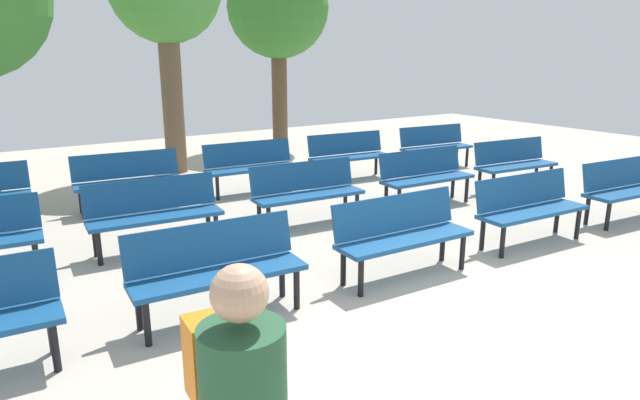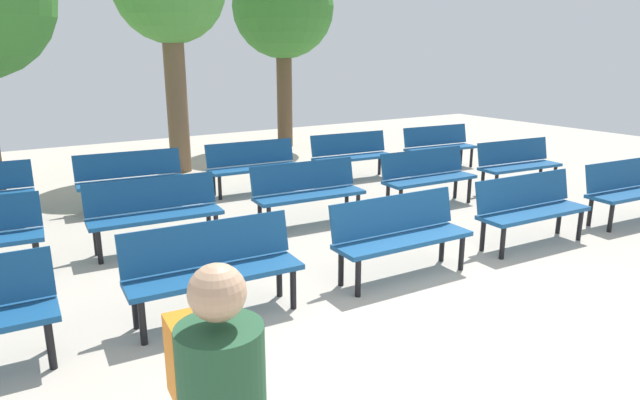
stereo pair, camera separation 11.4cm
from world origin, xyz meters
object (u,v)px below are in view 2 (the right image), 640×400
Objects in this scene: bench_r1_c1 at (154,209)px; bench_r2_c2 at (253,163)px; bench_r2_c4 at (439,144)px; bench_r2_c1 at (131,176)px; tree_1 at (283,9)px; bench_r0_c4 at (630,187)px; bench_r0_c3 at (530,206)px; bench_r1_c2 at (307,189)px; bench_r1_c3 at (427,174)px; bench_r0_c1 at (213,264)px; bench_r1_c4 at (518,162)px; bench_r2_c3 at (352,153)px; bench_r0_c2 at (400,232)px.

bench_r2_c2 is (2.29, 1.94, 0.00)m from bench_r1_c1.
bench_r2_c1 is at bearing -178.10° from bench_r2_c4.
bench_r0_c4 is at bearing -83.12° from tree_1.
bench_r1_c2 is at bearing 134.09° from bench_r0_c3.
bench_r2_c2 is at bearing 133.80° from bench_r1_c3.
bench_r0_c1 is 0.99× the size of bench_r1_c4.
bench_r1_c1 is at bearing 91.68° from bench_r0_c1.
bench_r1_c2 is (-1.93, 2.25, 0.00)m from bench_r0_c3.
bench_r1_c4 is 2.14m from bench_r2_c4.
bench_r2_c3 is (0.26, 4.23, 0.00)m from bench_r0_c3.
bench_r0_c2 is at bearing -62.42° from bench_r2_c1.
bench_r0_c1 is 7.56m from bench_r2_c4.
bench_r0_c1 is 4.68m from bench_r1_c3.
bench_r2_c2 is at bearing -177.98° from bench_r2_c3.
tree_1 reaches higher than bench_r0_c1.
bench_r2_c1 is 1.00× the size of bench_r2_c4.
bench_r0_c4 is at bearing -45.55° from bench_r2_c2.
bench_r1_c3 and bench_r2_c2 have the same top height.
bench_r0_c4 is 4.65m from bench_r1_c2.
bench_r1_c3 is at bearing 135.26° from bench_r0_c4.
bench_r0_c1 and bench_r0_c2 have the same top height.
bench_r1_c1 is 6.68m from bench_r2_c4.
bench_r2_c1 is (0.23, 2.04, 0.00)m from bench_r1_c1.
bench_r2_c3 is at bearing 117.40° from bench_r0_c4.
bench_r1_c1 is at bearing -131.02° from tree_1.
bench_r1_c1 is at bearing -179.65° from bench_r1_c2.
bench_r0_c1 is 0.99× the size of bench_r2_c1.
bench_r1_c3 is at bearing -87.01° from bench_r2_c3.
bench_r0_c4 is at bearing -62.69° from bench_r2_c3.
bench_r0_c4 is at bearing -0.19° from bench_r0_c3.
bench_r1_c4 is at bearing 0.10° from bench_r1_c2.
bench_r1_c4 is 3.00m from bench_r2_c3.
bench_r1_c3 is 0.99× the size of bench_r1_c4.
bench_r2_c1 is (-6.05, 2.48, 0.00)m from bench_r1_c4.
bench_r1_c2 is 1.01× the size of bench_r1_c3.
bench_r1_c3 is at bearing 43.64° from bench_r0_c2.
tree_1 is at bearing 106.14° from bench_r1_c4.
bench_r2_c3 is at bearing 0.95° from bench_r2_c2.
bench_r0_c2 is 3.04m from bench_r1_c1.
bench_r2_c4 is 5.25m from tree_1.
bench_r0_c2 is at bearing -178.15° from bench_r0_c4.
bench_r1_c1 and bench_r1_c2 have the same top height.
tree_1 reaches higher than bench_r2_c1.
bench_r2_c1 is at bearing 163.27° from bench_r1_c4.
bench_r0_c2 and bench_r2_c3 have the same top height.
bench_r0_c2 is 4.74m from bench_r2_c3.
tree_1 reaches higher than bench_r1_c3.
bench_r1_c1 is at bearing 133.24° from bench_r0_c2.
bench_r0_c1 is at bearing -133.27° from bench_r2_c3.
bench_r0_c4 is 2.89m from bench_r1_c3.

